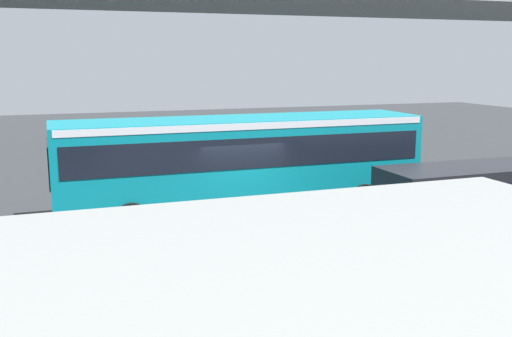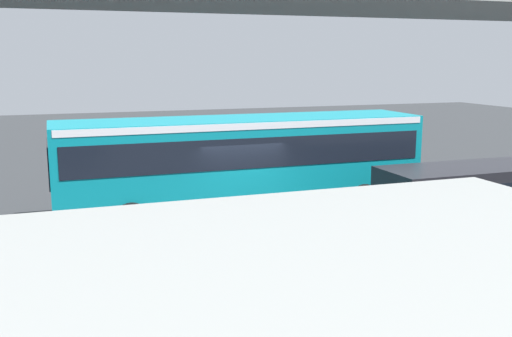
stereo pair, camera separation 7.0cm
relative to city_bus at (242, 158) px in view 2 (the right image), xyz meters
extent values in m
plane|color=#2D3033|center=(0.40, 0.74, -1.88)|extent=(80.00, 80.00, 0.00)
cube|color=#0C8493|center=(-0.01, 0.00, -0.17)|extent=(11.50, 2.55, 2.86)
cube|color=black|center=(-0.01, 0.00, 0.35)|extent=(11.04, 2.59, 0.90)
cube|color=white|center=(-0.01, 0.00, 1.15)|extent=(11.27, 2.58, 0.20)
cube|color=black|center=(5.76, 0.00, 0.18)|extent=(0.04, 2.24, 1.20)
cylinder|color=black|center=(3.67, 1.28, -1.36)|extent=(1.04, 0.30, 1.04)
cylinder|color=black|center=(3.67, -1.27, -1.36)|extent=(1.04, 0.30, 1.04)
cylinder|color=black|center=(-3.69, 1.28, -1.36)|extent=(1.04, 0.30, 1.04)
cylinder|color=black|center=(-3.69, -1.27, -1.36)|extent=(1.04, 0.30, 1.04)
cube|color=black|center=(-5.05, 4.36, -0.77)|extent=(4.80, 1.95, 1.86)
cube|color=black|center=(-5.05, 4.36, -0.41)|extent=(4.42, 1.98, 0.56)
cylinder|color=black|center=(-3.47, 5.33, -1.54)|extent=(0.68, 0.22, 0.68)
cylinder|color=black|center=(-3.47, 3.38, -1.54)|extent=(0.68, 0.22, 0.68)
cylinder|color=black|center=(-6.64, 3.38, -1.54)|extent=(0.68, 0.22, 0.68)
cube|color=silver|center=(-5.60, -1.34, -1.88)|extent=(2.00, 0.20, 0.01)
cube|color=silver|center=(-1.60, -1.34, -1.88)|extent=(2.00, 0.20, 0.01)
cube|color=silver|center=(2.40, -1.34, -1.88)|extent=(2.00, 0.20, 0.01)
cube|color=silver|center=(6.40, -1.34, -1.88)|extent=(2.00, 0.20, 0.01)
camera|label=1|loc=(5.68, 17.25, 3.07)|focal=40.98mm
camera|label=2|loc=(5.61, 17.28, 3.07)|focal=40.98mm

